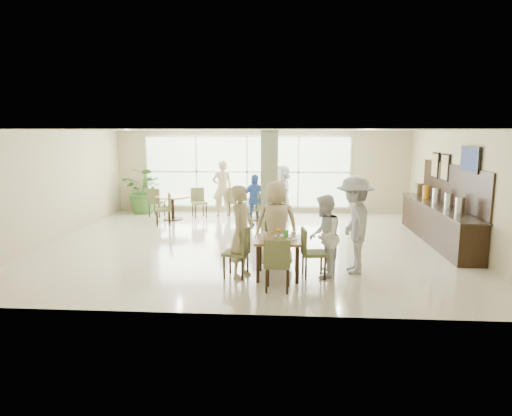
# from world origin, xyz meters

# --- Properties ---
(ground) EXTENTS (10.00, 10.00, 0.00)m
(ground) POSITION_xyz_m (0.00, 0.00, 0.00)
(ground) COLOR beige
(ground) RESTS_ON ground
(room_shell) EXTENTS (10.00, 10.00, 10.00)m
(room_shell) POSITION_xyz_m (0.00, 0.00, 1.70)
(room_shell) COLOR white
(room_shell) RESTS_ON ground
(window_bank) EXTENTS (7.00, 0.04, 7.00)m
(window_bank) POSITION_xyz_m (-0.50, 4.46, 1.40)
(window_bank) COLOR silver
(window_bank) RESTS_ON ground
(column) EXTENTS (0.45, 0.45, 2.80)m
(column) POSITION_xyz_m (0.40, 1.20, 1.40)
(column) COLOR #747954
(column) RESTS_ON ground
(main_table) EXTENTS (0.86, 0.86, 0.75)m
(main_table) POSITION_xyz_m (0.72, -2.63, 0.65)
(main_table) COLOR brown
(main_table) RESTS_ON ground
(round_table_left) EXTENTS (1.10, 1.10, 0.75)m
(round_table_left) POSITION_xyz_m (-2.74, 2.99, 0.57)
(round_table_left) COLOR brown
(round_table_left) RESTS_ON ground
(round_table_right) EXTENTS (1.12, 1.12, 0.75)m
(round_table_right) POSITION_xyz_m (-0.06, 3.19, 0.58)
(round_table_right) COLOR brown
(round_table_right) RESTS_ON ground
(chairs_main_table) EXTENTS (2.00, 2.02, 0.95)m
(chairs_main_table) POSITION_xyz_m (0.69, -2.63, 0.47)
(chairs_main_table) COLOR #546135
(chairs_main_table) RESTS_ON ground
(chairs_table_left) EXTENTS (1.99, 1.92, 0.95)m
(chairs_table_left) POSITION_xyz_m (-2.72, 2.97, 0.47)
(chairs_table_left) COLOR #546135
(chairs_table_left) RESTS_ON ground
(chairs_table_right) EXTENTS (2.02, 1.75, 0.95)m
(chairs_table_right) POSITION_xyz_m (-0.07, 3.20, 0.47)
(chairs_table_right) COLOR #546135
(chairs_table_right) RESTS_ON ground
(tabletop_clutter) EXTENTS (0.67, 0.76, 0.21)m
(tabletop_clutter) POSITION_xyz_m (0.78, -2.62, 0.81)
(tabletop_clutter) COLOR white
(tabletop_clutter) RESTS_ON main_table
(buffet_counter) EXTENTS (0.64, 4.70, 1.95)m
(buffet_counter) POSITION_xyz_m (4.70, 0.51, 0.55)
(buffet_counter) COLOR black
(buffet_counter) RESTS_ON ground
(wall_tv) EXTENTS (0.06, 1.00, 0.58)m
(wall_tv) POSITION_xyz_m (4.94, -0.60, 2.15)
(wall_tv) COLOR black
(wall_tv) RESTS_ON ground
(framed_art_a) EXTENTS (0.05, 0.55, 0.70)m
(framed_art_a) POSITION_xyz_m (4.95, 1.00, 1.85)
(framed_art_a) COLOR black
(framed_art_a) RESTS_ON ground
(framed_art_b) EXTENTS (0.05, 0.55, 0.70)m
(framed_art_b) POSITION_xyz_m (4.95, 1.80, 1.85)
(framed_art_b) COLOR black
(framed_art_b) RESTS_ON ground
(potted_plant) EXTENTS (1.78, 1.78, 1.57)m
(potted_plant) POSITION_xyz_m (-3.97, 4.05, 0.79)
(potted_plant) COLOR #386829
(potted_plant) RESTS_ON ground
(teen_left) EXTENTS (0.61, 0.75, 1.77)m
(teen_left) POSITION_xyz_m (0.03, -2.64, 0.88)
(teen_left) COLOR tan
(teen_left) RESTS_ON ground
(teen_far) EXTENTS (0.92, 0.57, 1.80)m
(teen_far) POSITION_xyz_m (0.67, -1.95, 0.90)
(teen_far) COLOR tan
(teen_far) RESTS_ON ground
(teen_right) EXTENTS (0.76, 0.89, 1.59)m
(teen_right) POSITION_xyz_m (1.59, -2.53, 0.80)
(teen_right) COLOR white
(teen_right) RESTS_ON ground
(teen_standing) EXTENTS (0.74, 1.26, 1.93)m
(teen_standing) POSITION_xyz_m (2.20, -2.21, 0.96)
(teen_standing) COLOR #A4A4A7
(teen_standing) RESTS_ON ground
(adult_a) EXTENTS (1.02, 0.83, 1.53)m
(adult_a) POSITION_xyz_m (-0.09, 2.25, 0.76)
(adult_a) COLOR #3A61B0
(adult_a) RESTS_ON ground
(adult_b) EXTENTS (1.06, 1.74, 1.75)m
(adult_b) POSITION_xyz_m (0.73, 3.11, 0.87)
(adult_b) COLOR white
(adult_b) RESTS_ON ground
(adult_standing) EXTENTS (0.77, 0.60, 1.85)m
(adult_standing) POSITION_xyz_m (-1.24, 3.69, 0.92)
(adult_standing) COLOR tan
(adult_standing) RESTS_ON ground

